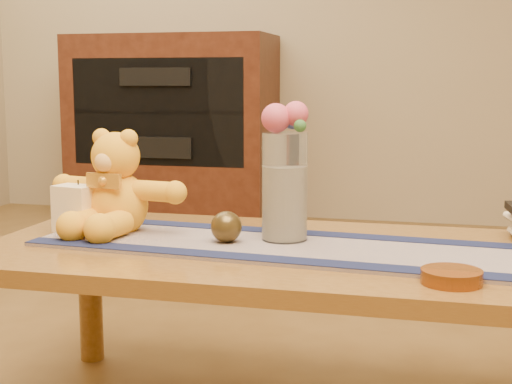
% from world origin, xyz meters
% --- Properties ---
extents(coffee_table_top, '(1.40, 0.70, 0.04)m').
position_xyz_m(coffee_table_top, '(0.00, 0.00, 0.43)').
color(coffee_table_top, brown).
rests_on(coffee_table_top, floor).
extents(table_leg_bl, '(0.07, 0.07, 0.41)m').
position_xyz_m(table_leg_bl, '(-0.64, 0.29, 0.21)').
color(table_leg_bl, brown).
rests_on(table_leg_bl, floor).
extents(persian_runner, '(1.22, 0.43, 0.01)m').
position_xyz_m(persian_runner, '(0.03, -0.01, 0.45)').
color(persian_runner, '#1B1F4E').
rests_on(persian_runner, coffee_table_top).
extents(runner_border_near, '(1.20, 0.14, 0.00)m').
position_xyz_m(runner_border_near, '(0.02, -0.15, 0.46)').
color(runner_border_near, '#131939').
rests_on(runner_border_near, persian_runner).
extents(runner_border_far, '(1.20, 0.14, 0.00)m').
position_xyz_m(runner_border_far, '(0.04, 0.14, 0.46)').
color(runner_border_far, '#131939').
rests_on(runner_border_far, persian_runner).
extents(teddy_bear, '(0.40, 0.35, 0.25)m').
position_xyz_m(teddy_bear, '(-0.43, 0.05, 0.58)').
color(teddy_bear, '#FCAE1F').
rests_on(teddy_bear, persian_runner).
extents(pillar_candle, '(0.12, 0.12, 0.12)m').
position_xyz_m(pillar_candle, '(-0.53, 0.03, 0.52)').
color(pillar_candle, '#FBE4B9').
rests_on(pillar_candle, persian_runner).
extents(candle_wick, '(0.00, 0.00, 0.01)m').
position_xyz_m(candle_wick, '(-0.53, 0.03, 0.58)').
color(candle_wick, black).
rests_on(candle_wick, pillar_candle).
extents(glass_vase, '(0.11, 0.11, 0.26)m').
position_xyz_m(glass_vase, '(0.01, 0.05, 0.59)').
color(glass_vase, silver).
rests_on(glass_vase, persian_runner).
extents(potpourri_fill, '(0.09, 0.09, 0.18)m').
position_xyz_m(potpourri_fill, '(0.01, 0.05, 0.55)').
color(potpourri_fill, beige).
rests_on(potpourri_fill, glass_vase).
extents(rose_left, '(0.07, 0.07, 0.07)m').
position_xyz_m(rose_left, '(-0.01, 0.04, 0.75)').
color(rose_left, '#D34A61').
rests_on(rose_left, glass_vase).
extents(rose_right, '(0.06, 0.06, 0.06)m').
position_xyz_m(rose_right, '(0.03, 0.05, 0.76)').
color(rose_right, '#D34A61').
rests_on(rose_right, glass_vase).
extents(blue_flower_back, '(0.04, 0.04, 0.04)m').
position_xyz_m(blue_flower_back, '(0.02, 0.08, 0.75)').
color(blue_flower_back, '#5060AE').
rests_on(blue_flower_back, glass_vase).
extents(blue_flower_side, '(0.04, 0.04, 0.04)m').
position_xyz_m(blue_flower_side, '(-0.02, 0.07, 0.74)').
color(blue_flower_side, '#5060AE').
rests_on(blue_flower_side, glass_vase).
extents(leaf_sprig, '(0.03, 0.03, 0.03)m').
position_xyz_m(leaf_sprig, '(0.05, 0.03, 0.74)').
color(leaf_sprig, '#33662D').
rests_on(leaf_sprig, glass_vase).
extents(bronze_ball, '(0.09, 0.09, 0.07)m').
position_xyz_m(bronze_ball, '(-0.12, -0.01, 0.50)').
color(bronze_ball, '#443416').
rests_on(bronze_ball, persian_runner).
extents(amber_dish, '(0.12, 0.12, 0.03)m').
position_xyz_m(amber_dish, '(0.40, -0.23, 0.46)').
color(amber_dish, '#BF5914').
rests_on(amber_dish, coffee_table_top).
extents(media_cabinet, '(1.20, 0.50, 1.10)m').
position_xyz_m(media_cabinet, '(-1.20, 2.48, 0.55)').
color(media_cabinet, black).
rests_on(media_cabinet, floor).
extents(cabinet_cavity, '(1.02, 0.03, 0.61)m').
position_xyz_m(cabinet_cavity, '(-1.20, 2.25, 0.66)').
color(cabinet_cavity, black).
rests_on(cabinet_cavity, media_cabinet).
extents(cabinet_shelf, '(1.02, 0.20, 0.02)m').
position_xyz_m(cabinet_shelf, '(-1.20, 2.33, 0.66)').
color(cabinet_shelf, black).
rests_on(cabinet_shelf, media_cabinet).
extents(stereo_upper, '(0.42, 0.28, 0.10)m').
position_xyz_m(stereo_upper, '(-1.20, 2.35, 0.86)').
color(stereo_upper, black).
rests_on(stereo_upper, media_cabinet).
extents(stereo_lower, '(0.42, 0.28, 0.12)m').
position_xyz_m(stereo_lower, '(-1.20, 2.35, 0.46)').
color(stereo_lower, black).
rests_on(stereo_lower, media_cabinet).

